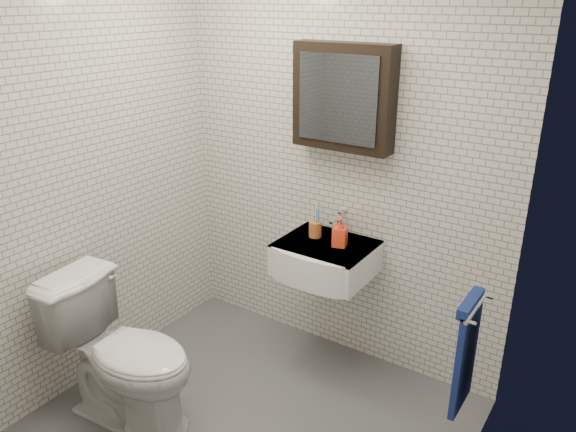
# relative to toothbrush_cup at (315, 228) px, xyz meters

# --- Properties ---
(ground) EXTENTS (2.20, 2.00, 0.01)m
(ground) POSITION_rel_toothbrush_cup_xyz_m (0.06, -0.82, -0.90)
(ground) COLOR #53555B
(ground) RESTS_ON ground
(room_shell) EXTENTS (2.22, 2.02, 2.51)m
(room_shell) POSITION_rel_toothbrush_cup_xyz_m (0.06, -0.82, 0.56)
(room_shell) COLOR silver
(room_shell) RESTS_ON ground
(washbasin) EXTENTS (0.55, 0.50, 0.20)m
(washbasin) POSITION_rel_toothbrush_cup_xyz_m (0.11, -0.09, -0.15)
(washbasin) COLOR white
(washbasin) RESTS_ON room_shell
(faucet) EXTENTS (0.06, 0.20, 0.15)m
(faucet) POSITION_rel_toothbrush_cup_xyz_m (0.11, 0.11, 0.01)
(faucet) COLOR silver
(faucet) RESTS_ON washbasin
(mirror_cabinet) EXTENTS (0.60, 0.15, 0.60)m
(mirror_cabinet) POSITION_rel_toothbrush_cup_xyz_m (0.11, 0.11, 0.80)
(mirror_cabinet) COLOR black
(mirror_cabinet) RESTS_ON room_shell
(towel_rail) EXTENTS (0.09, 0.30, 0.58)m
(towel_rail) POSITION_rel_toothbrush_cup_xyz_m (1.10, -0.47, -0.18)
(towel_rail) COLOR silver
(towel_rail) RESTS_ON room_shell
(toothbrush_cup) EXTENTS (0.10, 0.10, 0.21)m
(toothbrush_cup) POSITION_rel_toothbrush_cup_xyz_m (0.00, 0.00, 0.00)
(toothbrush_cup) COLOR #A9602A
(toothbrush_cup) RESTS_ON washbasin
(soap_bottle) EXTENTS (0.10, 0.10, 0.18)m
(soap_bottle) POSITION_rel_toothbrush_cup_xyz_m (0.19, -0.04, 0.04)
(soap_bottle) COLOR orange
(soap_bottle) RESTS_ON washbasin
(toilet) EXTENTS (0.87, 0.55, 0.84)m
(toilet) POSITION_rel_toothbrush_cup_xyz_m (-0.54, -1.10, -0.48)
(toilet) COLOR white
(toilet) RESTS_ON ground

